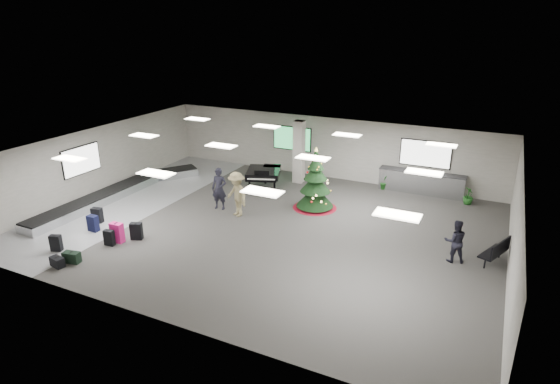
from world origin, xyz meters
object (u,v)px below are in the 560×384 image
at_px(grand_piano, 263,173).
at_px(traveler_b, 237,194).
at_px(christmas_tree, 315,187).
at_px(traveler_bench, 455,241).
at_px(service_counter, 421,182).
at_px(potted_plant_right, 468,196).
at_px(bench, 497,250).
at_px(baggage_carousel, 119,192).
at_px(traveler_a, 219,189).
at_px(pink_suitcase, 117,233).
at_px(potted_plant_left, 384,182).

xyz_separation_m(grand_piano, traveler_b, (0.55, -3.47, 0.15)).
height_order(christmas_tree, traveler_b, christmas_tree).
height_order(christmas_tree, traveler_bench, christmas_tree).
xyz_separation_m(service_counter, christmas_tree, (-3.92, -3.99, 0.42)).
distance_m(service_counter, grand_piano, 7.67).
xyz_separation_m(traveler_bench, potted_plant_right, (-0.05, 5.92, -0.38)).
bearing_deg(traveler_b, grand_piano, 124.69).
height_order(christmas_tree, bench, christmas_tree).
relative_size(christmas_tree, grand_piano, 1.16).
xyz_separation_m(baggage_carousel, traveler_a, (5.16, 0.81, 0.73)).
bearing_deg(traveler_a, bench, -11.72).
bearing_deg(traveler_bench, christmas_tree, -41.40).
distance_m(christmas_tree, bench, 7.79).
bearing_deg(bench, baggage_carousel, -155.45).
bearing_deg(traveler_b, potted_plant_right, 58.71).
bearing_deg(baggage_carousel, bench, 2.60).
xyz_separation_m(christmas_tree, traveler_b, (-2.67, -2.26, 0.01)).
height_order(grand_piano, bench, grand_piano).
distance_m(pink_suitcase, potted_plant_right, 15.22).
distance_m(bench, potted_plant_left, 7.84).
bearing_deg(traveler_bench, grand_piano, -40.94).
xyz_separation_m(traveler_b, traveler_bench, (8.85, -0.21, -0.20)).
relative_size(pink_suitcase, traveler_b, 0.40).
height_order(christmas_tree, potted_plant_left, christmas_tree).
bearing_deg(bench, traveler_a, -158.37).
height_order(bench, potted_plant_right, bench).
height_order(bench, traveler_b, traveler_b).
xyz_separation_m(baggage_carousel, bench, (16.44, 0.75, 0.29)).
bearing_deg(grand_piano, traveler_bench, -42.21).
bearing_deg(potted_plant_right, traveler_bench, -89.52).
relative_size(potted_plant_left, potted_plant_right, 0.93).
bearing_deg(christmas_tree, grand_piano, 159.51).
bearing_deg(christmas_tree, service_counter, 45.50).
bearing_deg(potted_plant_right, grand_piano, -166.50).
bearing_deg(potted_plant_left, service_counter, 7.56).
height_order(christmas_tree, potted_plant_right, christmas_tree).
height_order(baggage_carousel, traveler_bench, traveler_bench).
xyz_separation_m(baggage_carousel, grand_piano, (5.70, 3.95, 0.61)).
relative_size(grand_piano, traveler_b, 1.24).
relative_size(traveler_b, potted_plant_left, 2.63).
xyz_separation_m(service_counter, pink_suitcase, (-9.37, -10.42, -0.16)).
height_order(baggage_carousel, potted_plant_right, potted_plant_right).
bearing_deg(traveler_a, christmas_tree, 15.83).
relative_size(christmas_tree, traveler_a, 1.50).
relative_size(traveler_a, traveler_b, 0.96).
distance_m(service_counter, potted_plant_right, 2.28).
bearing_deg(pink_suitcase, potted_plant_right, 38.68).
height_order(bench, traveler_bench, traveler_bench).
height_order(grand_piano, potted_plant_left, grand_piano).
relative_size(christmas_tree, potted_plant_right, 3.54).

